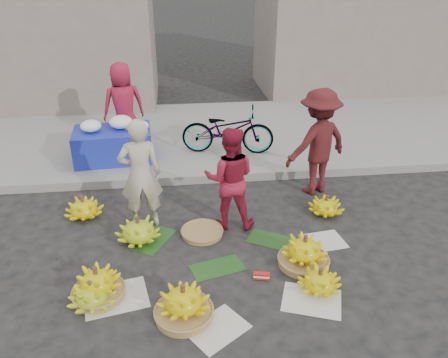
{
  "coord_description": "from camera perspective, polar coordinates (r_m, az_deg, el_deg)",
  "views": [
    {
      "loc": [
        -0.52,
        -4.53,
        3.46
      ],
      "look_at": [
        0.11,
        0.85,
        0.7
      ],
      "focal_mm": 35.0,
      "sensor_mm": 36.0,
      "label": 1
    }
  ],
  "objects": [
    {
      "name": "flower_table",
      "position": [
        8.23,
        -14.22,
        4.66
      ],
      "size": [
        1.43,
        0.96,
        0.8
      ],
      "rotation": [
        0.0,
        0.0,
        0.07
      ],
      "color": "#1924A3",
      "rests_on": "sidewalk"
    },
    {
      "name": "sidewalk",
      "position": [
        9.47,
        -3.04,
        5.93
      ],
      "size": [
        40.0,
        4.0,
        0.12
      ],
      "primitive_type": "cube",
      "color": "gray",
      "rests_on": "ground"
    },
    {
      "name": "man_striped",
      "position": [
        7.03,
        12.14,
        4.69
      ],
      "size": [
        1.28,
        1.02,
        1.72
      ],
      "primitive_type": "imported",
      "rotation": [
        0.0,
        0.0,
        3.54
      ],
      "color": "maroon",
      "rests_on": "ground"
    },
    {
      "name": "curb",
      "position": [
        7.55,
        -1.96,
        0.34
      ],
      "size": [
        40.0,
        0.25,
        0.15
      ],
      "primitive_type": "cube",
      "color": "gray",
      "rests_on": "ground"
    },
    {
      "name": "flower_vendor",
      "position": [
        8.69,
        -12.97,
        9.4
      ],
      "size": [
        0.91,
        0.72,
        1.62
      ],
      "primitive_type": "imported",
      "rotation": [
        0.0,
        0.0,
        3.43
      ],
      "color": "#AC1A33",
      "rests_on": "sidewalk"
    },
    {
      "name": "banana_bunch_7",
      "position": [
        6.79,
        -17.88,
        -3.62
      ],
      "size": [
        0.68,
        0.68,
        0.34
      ],
      "rotation": [
        0.0,
        0.0,
        -0.31
      ],
      "color": "yellow",
      "rests_on": "ground"
    },
    {
      "name": "banana_leaves",
      "position": [
        5.87,
        -1.27,
        -9.07
      ],
      "size": [
        2.0,
        1.0,
        0.0
      ],
      "primitive_type": null,
      "color": "#184216",
      "rests_on": "ground"
    },
    {
      "name": "ground",
      "position": [
        5.72,
        -0.07,
        -10.21
      ],
      "size": [
        80.0,
        80.0,
        0.0
      ],
      "primitive_type": "plane",
      "color": "black",
      "rests_on": "ground"
    },
    {
      "name": "banana_bunch_1",
      "position": [
        5.2,
        -16.93,
        -14.25
      ],
      "size": [
        0.61,
        0.61,
        0.32
      ],
      "rotation": [
        0.0,
        0.0,
        -0.3
      ],
      "color": "#8FAF19",
      "rests_on": "ground"
    },
    {
      "name": "banana_bunch_3",
      "position": [
        5.27,
        12.38,
        -12.86
      ],
      "size": [
        0.63,
        0.63,
        0.32
      ],
      "rotation": [
        0.0,
        0.0,
        -0.37
      ],
      "color": "yellow",
      "rests_on": "ground"
    },
    {
      "name": "banana_bunch_0",
      "position": [
        5.25,
        -16.2,
        -13.09
      ],
      "size": [
        0.59,
        0.59,
        0.41
      ],
      "rotation": [
        0.0,
        0.0,
        -0.19
      ],
      "color": "olive",
      "rests_on": "ground"
    },
    {
      "name": "grey_bucket",
      "position": [
        8.56,
        -17.99,
        3.9
      ],
      "size": [
        0.3,
        0.3,
        0.34
      ],
      "primitive_type": "cylinder",
      "color": "slate",
      "rests_on": "sidewalk"
    },
    {
      "name": "basket_spare",
      "position": [
        6.14,
        -2.89,
        -6.98
      ],
      "size": [
        0.73,
        0.73,
        0.07
      ],
      "primitive_type": "cylinder",
      "rotation": [
        0.0,
        0.0,
        0.36
      ],
      "color": "olive",
      "rests_on": "ground"
    },
    {
      "name": "newspaper_scatter",
      "position": [
        5.11,
        0.99,
        -15.58
      ],
      "size": [
        3.2,
        1.8,
        0.0
      ],
      "primitive_type": null,
      "color": "silver",
      "rests_on": "ground"
    },
    {
      "name": "building_left",
      "position": [
        12.32,
        -24.21,
        17.99
      ],
      "size": [
        6.0,
        3.0,
        4.0
      ],
      "primitive_type": "cube",
      "color": "gray",
      "rests_on": "sidewalk"
    },
    {
      "name": "vendor_cream",
      "position": [
        6.09,
        -10.86,
        0.57
      ],
      "size": [
        0.62,
        0.44,
        1.6
      ],
      "primitive_type": "imported",
      "rotation": [
        0.0,
        0.0,
        3.24
      ],
      "color": "beige",
      "rests_on": "ground"
    },
    {
      "name": "banana_bunch_2",
      "position": [
        4.83,
        -5.32,
        -15.89
      ],
      "size": [
        0.67,
        0.67,
        0.43
      ],
      "rotation": [
        0.0,
        0.0,
        -0.28
      ],
      "color": "olive",
      "rests_on": "ground"
    },
    {
      "name": "banana_bunch_5",
      "position": [
        6.72,
        13.15,
        -3.45
      ],
      "size": [
        0.61,
        0.61,
        0.32
      ],
      "rotation": [
        0.0,
        0.0,
        0.29
      ],
      "color": "yellow",
      "rests_on": "ground"
    },
    {
      "name": "incense_stack",
      "position": [
        5.38,
        4.92,
        -12.51
      ],
      "size": [
        0.2,
        0.1,
        0.08
      ],
      "primitive_type": "cube",
      "rotation": [
        0.0,
        0.0,
        -0.22
      ],
      "color": "red",
      "rests_on": "ground"
    },
    {
      "name": "banana_bunch_4",
      "position": [
        5.59,
        10.42,
        -9.4
      ],
      "size": [
        0.7,
        0.7,
        0.44
      ],
      "rotation": [
        0.0,
        0.0,
        0.35
      ],
      "color": "olive",
      "rests_on": "ground"
    },
    {
      "name": "bicycle",
      "position": [
        8.22,
        0.48,
        6.44
      ],
      "size": [
        0.89,
        1.8,
        0.91
      ],
      "primitive_type": "imported",
      "rotation": [
        0.0,
        0.0,
        1.4
      ],
      "color": "gray",
      "rests_on": "sidewalk"
    },
    {
      "name": "vendor_red",
      "position": [
        6.0,
        0.76,
        0.07
      ],
      "size": [
        0.81,
        0.67,
        1.48
      ],
      "primitive_type": "imported",
      "rotation": [
        0.0,
        0.0,
        2.97
      ],
      "color": "#AC1A33",
      "rests_on": "ground"
    },
    {
      "name": "banana_bunch_6",
      "position": [
        6.05,
        -11.12,
        -6.59
      ],
      "size": [
        0.71,
        0.71,
        0.38
      ],
      "rotation": [
        0.0,
        0.0,
        -0.2
      ],
      "color": "#8FAF19",
      "rests_on": "ground"
    }
  ]
}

